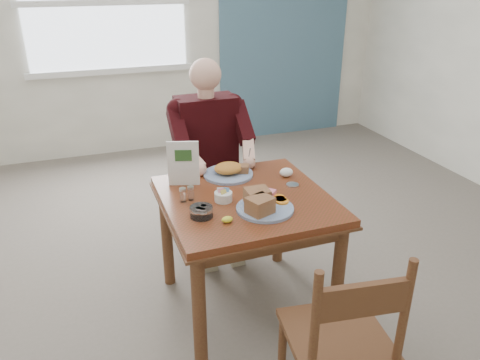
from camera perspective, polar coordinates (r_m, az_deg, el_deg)
name	(u,v)px	position (r m, az deg, el deg)	size (l,w,h in m)	color
floor	(245,305)	(3.01, 0.66, -14.95)	(6.00, 6.00, 0.00)	#635B50
wall_back	(146,22)	(5.27, -11.40, 18.39)	(5.50, 5.50, 0.00)	white
accent_panel	(285,17)	(5.72, 5.56, 19.16)	(1.60, 0.02, 2.80)	#456A81
lemon_wedge	(227,219)	(2.33, -1.57, -4.83)	(0.06, 0.04, 0.03)	yellow
napkin	(286,172)	(2.85, 5.66, 0.94)	(0.08, 0.07, 0.05)	white
metal_dish	(293,185)	(2.74, 6.42, -0.59)	(0.07, 0.07, 0.01)	silver
window	(105,2)	(5.17, -16.17, 20.07)	(1.72, 0.04, 1.42)	white
table	(246,214)	(2.65, 0.72, -4.19)	(0.92, 0.92, 0.75)	maroon
chair_far	(207,184)	(3.40, -4.02, -0.52)	(0.42, 0.42, 0.95)	brown
chair_near	(341,342)	(2.12, 12.20, -18.70)	(0.47, 0.47, 0.95)	brown
diner	(210,145)	(3.19, -3.74, 4.26)	(0.53, 0.56, 1.39)	tan
near_plate	(262,204)	(2.44, 2.72, -2.89)	(0.36, 0.36, 0.10)	white
far_plate	(229,171)	(2.85, -1.31, 1.13)	(0.40, 0.40, 0.08)	white
caddy	(223,196)	(2.54, -2.04, -2.01)	(0.12, 0.12, 0.07)	white
shakers	(187,194)	(2.55, -6.51, -1.69)	(0.09, 0.05, 0.08)	white
creamer	(201,212)	(2.39, -4.73, -3.87)	(0.13, 0.13, 0.05)	white
menu	(183,163)	(2.71, -6.93, 2.04)	(0.18, 0.07, 0.27)	white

